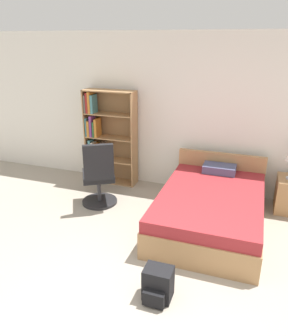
# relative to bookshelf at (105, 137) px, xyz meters

# --- Properties ---
(ground_plane) EXTENTS (14.00, 14.00, 0.00)m
(ground_plane) POSITION_rel_bookshelf_xyz_m (1.68, -3.01, -0.84)
(ground_plane) COLOR #A39989
(wall_back) EXTENTS (9.00, 0.06, 2.60)m
(wall_back) POSITION_rel_bookshelf_xyz_m (1.68, 0.22, 0.46)
(wall_back) COLOR white
(wall_back) RESTS_ON ground_plane
(bookshelf) EXTENTS (0.91, 0.30, 1.67)m
(bookshelf) POSITION_rel_bookshelf_xyz_m (0.00, 0.00, 0.00)
(bookshelf) COLOR #AD7F51
(bookshelf) RESTS_ON ground_plane
(bed) EXTENTS (1.38, 2.08, 0.77)m
(bed) POSITION_rel_bookshelf_xyz_m (2.07, -0.93, -0.57)
(bed) COLOR #AD7F51
(bed) RESTS_ON ground_plane
(office_chair) EXTENTS (0.68, 0.72, 1.07)m
(office_chair) POSITION_rel_bookshelf_xyz_m (0.33, -0.94, -0.36)
(office_chair) COLOR #232326
(office_chair) RESTS_ON ground_plane
(backpack_black) EXTENTS (0.29, 0.30, 0.35)m
(backpack_black) POSITION_rel_bookshelf_xyz_m (1.79, -2.55, -0.67)
(backpack_black) COLOR black
(backpack_black) RESTS_ON ground_plane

